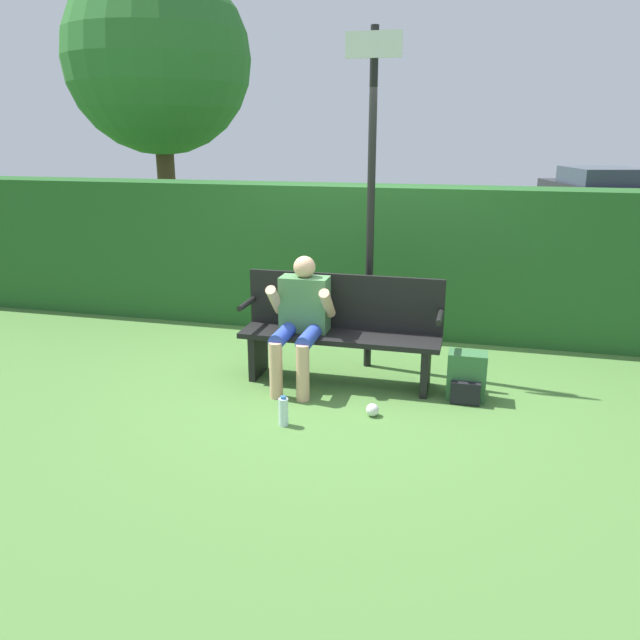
% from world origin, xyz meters
% --- Properties ---
extents(ground_plane, '(40.00, 40.00, 0.00)m').
position_xyz_m(ground_plane, '(0.00, 0.00, 0.00)').
color(ground_plane, '#4C7A38').
extents(hedge_back, '(12.00, 0.57, 1.59)m').
position_xyz_m(hedge_back, '(0.00, 1.66, 0.80)').
color(hedge_back, '#235623').
rests_on(hedge_back, ground).
extents(park_bench, '(1.75, 0.41, 0.94)m').
position_xyz_m(park_bench, '(0.00, 0.07, 0.48)').
color(park_bench, black).
rests_on(park_bench, ground).
extents(person_seated, '(0.56, 0.65, 1.12)m').
position_xyz_m(person_seated, '(-0.32, -0.08, 0.62)').
color(person_seated, '#4C7F4C').
rests_on(person_seated, ground).
extents(backpack, '(0.32, 0.27, 0.40)m').
position_xyz_m(backpack, '(1.10, -0.08, 0.19)').
color(backpack, '#336638').
rests_on(backpack, ground).
extents(water_bottle, '(0.07, 0.07, 0.24)m').
position_xyz_m(water_bottle, '(-0.22, -0.93, 0.11)').
color(water_bottle, silver).
rests_on(water_bottle, ground).
extents(signpost, '(0.47, 0.09, 2.98)m').
position_xyz_m(signpost, '(0.17, 0.47, 1.67)').
color(signpost, black).
rests_on(signpost, ground).
extents(parked_car, '(2.83, 4.50, 1.30)m').
position_xyz_m(parked_car, '(4.05, 12.20, 0.64)').
color(parked_car, black).
rests_on(parked_car, ground).
extents(tree, '(2.72, 2.72, 4.51)m').
position_xyz_m(tree, '(-3.61, 3.89, 3.14)').
color(tree, '#4C3823').
rests_on(tree, ground).
extents(litter_crumple, '(0.10, 0.10, 0.10)m').
position_xyz_m(litter_crumple, '(0.40, -0.60, 0.05)').
color(litter_crumple, silver).
rests_on(litter_crumple, ground).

